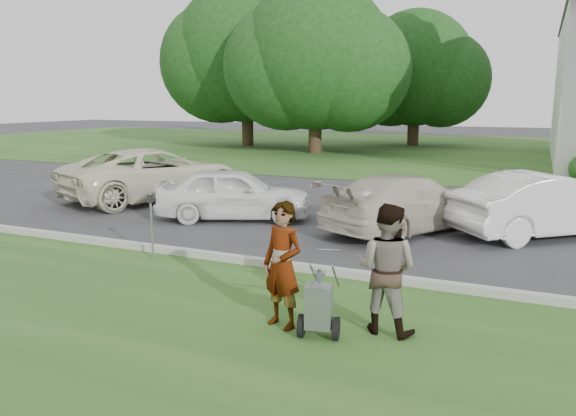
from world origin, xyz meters
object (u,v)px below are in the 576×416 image
Objects in this scene: car_a at (155,174)px; car_b at (234,194)px; tree_left at (315,62)px; parking_meter_near at (151,218)px; person_right at (386,270)px; car_c at (407,202)px; tree_back at (415,74)px; tree_far at (246,58)px; striping_cart at (319,308)px; person_left at (283,266)px; car_d at (547,205)px.

car_b is (3.72, -1.62, -0.12)m from car_a.
tree_left is 22.91m from parking_meter_near.
person_right is 0.30× the size of car_a.
tree_back is at bearing -50.42° from car_c.
tree_left is 0.91× the size of tree_far.
striping_cart is 0.64× the size of person_left.
person_right is 6.12m from car_c.
car_b is (4.81, -17.98, -4.44)m from tree_left.
parking_meter_near is at bearing 149.18° from car_a.
person_right is 7.65m from car_b.
striping_cart is 0.19× the size of car_a.
person_right is (6.16, -31.44, -3.86)m from tree_back.
tree_left is 26.20m from striping_cart.
car_d is at bearing -47.43° from tree_far.
tree_far is 10.59× the size of striping_cart.
tree_back is 32.73m from striping_cart.
car_a is (1.09, -16.36, -4.32)m from tree_left.
tree_back is at bearing -22.65° from car_d.
person_left reaches higher than car_c.
car_b is (-4.05, 5.86, -0.19)m from person_left.
person_left is at bearing -61.03° from tree_far.
car_c is at bearing 61.90° from car_d.
person_left is 0.44× the size of car_b.
parking_meter_near is at bearing 169.93° from person_left.
tree_far is at bearing 137.06° from person_left.
striping_cart is 0.85× the size of parking_meter_near.
striping_cart is 0.24× the size of car_c.
car_c is at bearing -62.33° from tree_left.
car_c is at bearing 81.09° from striping_cart.
car_a is at bearing 47.21° from car_d.
car_b is at bearing 95.91° from parking_meter_near.
person_right reaches higher than car_d.
tree_back reaches higher than car_a.
person_right is (10.16, -23.44, -4.25)m from tree_left.
tree_far reaches higher than car_a.
car_a is 4.06m from car_b.
car_b is at bearing 58.82° from car_d.
car_b is 4.36m from car_c.
car_c reaches higher than striping_cart.
person_left is 10.79m from car_a.
striping_cart is 6.58m from car_c.
tree_left is 8.18× the size of parking_meter_near.
tree_left is at bearing 128.48° from person_left.
striping_cart is 1.01m from person_right.
car_b is at bearing -88.22° from tree_back.
tree_far is at bearing 153.44° from tree_left.
tree_far reaches higher than striping_cart.
striping_cart is 0.64× the size of person_right.
car_a is at bearing -86.19° from tree_left.
tree_far is at bearing -153.44° from tree_back.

